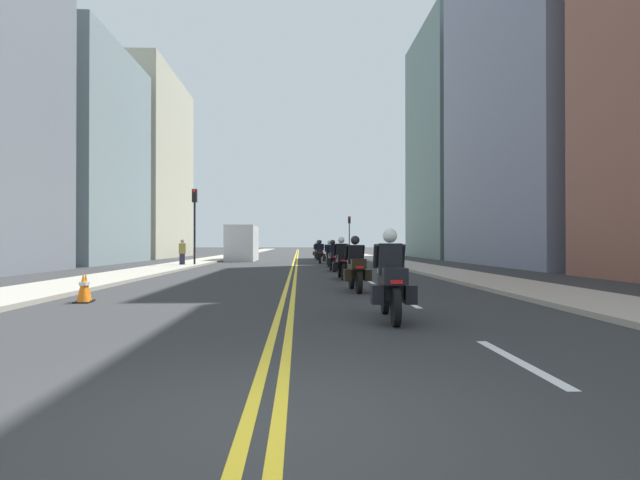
# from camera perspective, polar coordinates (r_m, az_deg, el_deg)

# --- Properties ---
(ground_plane) EXTENTS (264.00, 264.00, 0.00)m
(ground_plane) POSITION_cam_1_polar(r_m,az_deg,el_deg) (51.80, -2.69, -1.93)
(ground_plane) COLOR #2D2D2F
(sidewalk_left) EXTENTS (2.64, 144.00, 0.12)m
(sidewalk_left) POSITION_cam_1_polar(r_m,az_deg,el_deg) (52.31, -10.37, -1.84)
(sidewalk_left) COLOR gray
(sidewalk_left) RESTS_ON ground
(sidewalk_right) EXTENTS (2.64, 144.00, 0.12)m
(sidewalk_right) POSITION_cam_1_polar(r_m,az_deg,el_deg) (52.23, 5.01, -1.85)
(sidewalk_right) COLOR #A99A8C
(sidewalk_right) RESTS_ON ground
(centreline_yellow_inner) EXTENTS (0.12, 132.00, 0.01)m
(centreline_yellow_inner) POSITION_cam_1_polar(r_m,az_deg,el_deg) (51.80, -2.82, -1.92)
(centreline_yellow_inner) COLOR yellow
(centreline_yellow_inner) RESTS_ON ground
(centreline_yellow_outer) EXTENTS (0.12, 132.00, 0.01)m
(centreline_yellow_outer) POSITION_cam_1_polar(r_m,az_deg,el_deg) (51.80, -2.55, -1.92)
(centreline_yellow_outer) COLOR yellow
(centreline_yellow_outer) RESTS_ON ground
(lane_dashes_white) EXTENTS (0.14, 56.40, 0.01)m
(lane_dashes_white) POSITION_cam_1_polar(r_m,az_deg,el_deg) (32.91, 2.08, -2.79)
(lane_dashes_white) COLOR silver
(lane_dashes_white) RESTS_ON ground
(building_left_1) EXTENTS (7.71, 12.21, 15.05)m
(building_left_1) POSITION_cam_1_polar(r_m,az_deg,el_deg) (39.82, -26.45, 8.52)
(building_left_1) COLOR gray
(building_left_1) RESTS_ON ground
(building_right_1) EXTENTS (8.85, 16.81, 29.02)m
(building_right_1) POSITION_cam_1_polar(r_m,az_deg,el_deg) (37.88, 24.45, 19.92)
(building_right_1) COLOR gray
(building_right_1) RESTS_ON ground
(building_left_2) EXTENTS (6.29, 15.26, 18.11)m
(building_left_2) POSITION_cam_1_polar(r_m,az_deg,el_deg) (53.90, -19.08, 7.81)
(building_left_2) COLOR #B0AB91
(building_left_2) RESTS_ON ground
(building_right_2) EXTENTS (7.47, 13.64, 22.08)m
(building_right_2) POSITION_cam_1_polar(r_m,az_deg,el_deg) (51.33, 15.37, 10.46)
(building_right_2) COLOR slate
(building_right_2) RESTS_ON ground
(motorcycle_0) EXTENTS (0.78, 2.20, 1.65)m
(motorcycle_0) POSITION_cam_1_polar(r_m,az_deg,el_deg) (9.11, 8.00, -4.84)
(motorcycle_0) COLOR black
(motorcycle_0) RESTS_ON ground
(motorcycle_1) EXTENTS (0.77, 2.17, 1.61)m
(motorcycle_1) POSITION_cam_1_polar(r_m,az_deg,el_deg) (14.53, 4.05, -3.26)
(motorcycle_1) COLOR black
(motorcycle_1) RESTS_ON ground
(motorcycle_2) EXTENTS (0.76, 2.24, 1.65)m
(motorcycle_2) POSITION_cam_1_polar(r_m,az_deg,el_deg) (19.57, 2.45, -2.46)
(motorcycle_2) COLOR black
(motorcycle_2) RESTS_ON ground
(motorcycle_3) EXTENTS (0.78, 2.23, 1.57)m
(motorcycle_3) POSITION_cam_1_polar(r_m,az_deg,el_deg) (25.09, 1.47, -2.09)
(motorcycle_3) COLOR black
(motorcycle_3) RESTS_ON ground
(motorcycle_4) EXTENTS (0.78, 2.24, 1.59)m
(motorcycle_4) POSITION_cam_1_polar(r_m,az_deg,el_deg) (30.09, 1.06, -1.79)
(motorcycle_4) COLOR black
(motorcycle_4) RESTS_ON ground
(motorcycle_5) EXTENTS (0.77, 2.14, 1.63)m
(motorcycle_5) POSITION_cam_1_polar(r_m,az_deg,el_deg) (35.26, -0.01, -1.58)
(motorcycle_5) COLOR black
(motorcycle_5) RESTS_ON ground
(motorcycle_6) EXTENTS (0.78, 2.10, 1.67)m
(motorcycle_6) POSITION_cam_1_polar(r_m,az_deg,el_deg) (41.37, -0.18, -1.39)
(motorcycle_6) COLOR black
(motorcycle_6) RESTS_ON ground
(motorcycle_7) EXTENTS (0.76, 2.12, 1.56)m
(motorcycle_7) POSITION_cam_1_polar(r_m,az_deg,el_deg) (46.31, -0.37, -1.30)
(motorcycle_7) COLOR black
(motorcycle_7) RESTS_ON ground
(traffic_cone_0) EXTENTS (0.36, 0.36, 0.69)m
(traffic_cone_0) POSITION_cam_1_polar(r_m,az_deg,el_deg) (12.98, -25.19, -4.93)
(traffic_cone_0) COLOR black
(traffic_cone_0) RESTS_ON ground
(traffic_cone_1) EXTENTS (0.34, 0.34, 0.67)m
(traffic_cone_1) POSITION_cam_1_polar(r_m,az_deg,el_deg) (13.28, -24.96, -4.88)
(traffic_cone_1) COLOR black
(traffic_cone_1) RESTS_ON ground
(traffic_light_near) EXTENTS (0.28, 0.38, 4.68)m
(traffic_light_near) POSITION_cam_1_polar(r_m,az_deg,el_deg) (31.55, -13.99, 3.01)
(traffic_light_near) COLOR black
(traffic_light_near) RESTS_ON ground
(traffic_light_far) EXTENTS (0.28, 0.38, 4.51)m
(traffic_light_far) POSITION_cam_1_polar(r_m,az_deg,el_deg) (58.16, 3.33, 1.33)
(traffic_light_far) COLOR black
(traffic_light_far) RESTS_ON ground
(pedestrian_1) EXTENTS (0.37, 0.23, 1.62)m
(pedestrian_1) POSITION_cam_1_polar(r_m,az_deg,el_deg) (31.30, -15.31, -1.38)
(pedestrian_1) COLOR #26243A
(pedestrian_1) RESTS_ON ground
(parked_truck) EXTENTS (2.20, 6.50, 2.80)m
(parked_truck) POSITION_cam_1_polar(r_m,az_deg,el_deg) (41.28, -8.70, -0.54)
(parked_truck) COLOR silver
(parked_truck) RESTS_ON ground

